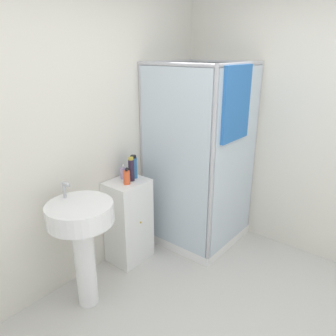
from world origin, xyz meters
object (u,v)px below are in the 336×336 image
(shampoo_bottle_tall_black, at_px, (131,169))
(shampoo_bottle_blue, at_px, (134,167))
(lotion_bottle_white, at_px, (123,173))
(sink, at_px, (82,231))
(soap_dispenser, at_px, (127,177))

(shampoo_bottle_tall_black, xyz_separation_m, shampoo_bottle_blue, (0.06, 0.03, -0.00))
(lotion_bottle_white, bearing_deg, shampoo_bottle_tall_black, -80.84)
(sink, distance_m, soap_dispenser, 0.66)
(shampoo_bottle_tall_black, height_order, lotion_bottle_white, shampoo_bottle_tall_black)
(soap_dispenser, relative_size, lotion_bottle_white, 1.14)
(sink, xyz_separation_m, shampoo_bottle_tall_black, (0.69, 0.15, 0.27))
(lotion_bottle_white, bearing_deg, sink, -159.78)
(soap_dispenser, distance_m, shampoo_bottle_blue, 0.16)
(soap_dispenser, xyz_separation_m, lotion_bottle_white, (0.07, 0.12, -0.01))
(sink, relative_size, shampoo_bottle_tall_black, 4.53)
(shampoo_bottle_tall_black, bearing_deg, lotion_bottle_white, 99.16)
(shampoo_bottle_blue, height_order, lotion_bottle_white, shampoo_bottle_blue)
(soap_dispenser, height_order, shampoo_bottle_blue, shampoo_bottle_blue)
(soap_dispenser, height_order, lotion_bottle_white, soap_dispenser)
(soap_dispenser, relative_size, shampoo_bottle_blue, 0.71)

